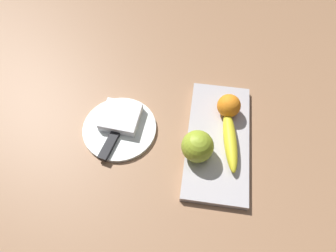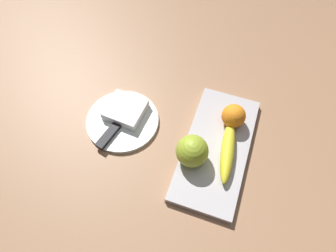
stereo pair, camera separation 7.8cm
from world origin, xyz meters
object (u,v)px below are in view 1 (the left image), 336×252
dinner_plate (120,128)px  orange_near_apple (229,106)px  fruit_tray (218,140)px  banana (230,140)px  folded_napkin (121,117)px  apple (198,146)px  knife (112,140)px

dinner_plate → orange_near_apple: bearing=-73.5°
fruit_tray → orange_near_apple: 0.10m
banana → orange_near_apple: (0.10, 0.01, 0.02)m
dinner_plate → folded_napkin: bearing=0.0°
fruit_tray → dinner_plate: 0.27m
orange_near_apple → apple: bearing=152.3°
banana → orange_near_apple: 0.10m
apple → folded_napkin: apple is taller
orange_near_apple → folded_napkin: 0.30m
orange_near_apple → knife: bearing=113.5°
dinner_plate → knife: bearing=168.2°
orange_near_apple → dinner_plate: orange_near_apple is taller
banana → knife: 0.31m
dinner_plate → apple: bearing=-104.0°
fruit_tray → folded_napkin: 0.27m
fruit_tray → apple: apple is taller
banana → orange_near_apple: size_ratio=2.84×
orange_near_apple → dinner_plate: bearing=106.5°
banana → folded_napkin: banana is taller
fruit_tray → orange_near_apple: orange_near_apple is taller
banana → dinner_plate: bearing=-99.8°
apple → orange_near_apple: bearing=-27.7°
apple → banana: 0.10m
fruit_tray → banana: 0.04m
banana → dinner_plate: 0.30m
fruit_tray → folded_napkin: size_ratio=3.46×
banana → folded_napkin: 0.30m
apple → dinner_plate: bearing=76.0°
dinner_plate → banana: bearing=-92.1°
banana → fruit_tray: bearing=-118.6°
apple → folded_napkin: 0.23m
banana → apple: bearing=-70.2°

